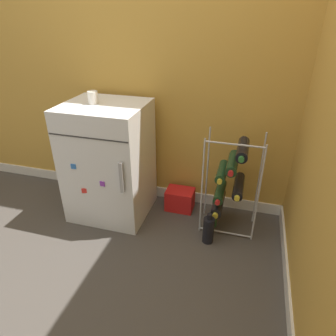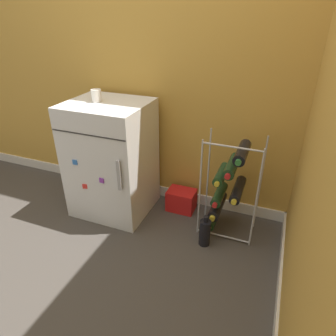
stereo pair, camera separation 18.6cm
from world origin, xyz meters
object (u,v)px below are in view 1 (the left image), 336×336
wine_rack (227,183)px  mini_fridge (109,161)px  fridge_top_cup (93,97)px  soda_box (180,199)px  loose_bottle_floor (208,230)px

wine_rack → mini_fridge: bearing=-177.5°
mini_fridge → fridge_top_cup: 0.49m
mini_fridge → soda_box: (0.52, 0.16, -0.36)m
soda_box → loose_bottle_floor: size_ratio=0.94×
mini_fridge → fridge_top_cup: (-0.07, -0.01, 0.49)m
mini_fridge → loose_bottle_floor: bearing=-11.9°
soda_box → mini_fridge: bearing=-162.4°
wine_rack → loose_bottle_floor: (-0.08, -0.21, -0.27)m
wine_rack → soda_box: 0.48m
soda_box → wine_rack: bearing=-18.8°
mini_fridge → wine_rack: 0.89m
mini_fridge → wine_rack: size_ratio=1.19×
fridge_top_cup → loose_bottle_floor: 1.22m
fridge_top_cup → wine_rack: bearing=2.6°
soda_box → fridge_top_cup: 1.04m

